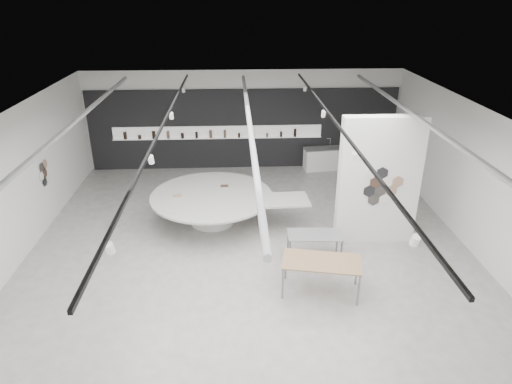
{
  "coord_description": "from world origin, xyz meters",
  "views": [
    {
      "loc": [
        -0.37,
        -10.13,
        6.59
      ],
      "look_at": [
        0.19,
        1.2,
        1.47
      ],
      "focal_mm": 32.0,
      "sensor_mm": 36.0,
      "label": 1
    }
  ],
  "objects_px": {
    "display_island": "(214,204)",
    "sample_table_wood": "(321,263)",
    "kitchen_counter": "(323,159)",
    "sample_table_stone": "(315,236)",
    "partition_column": "(379,181)"
  },
  "relations": [
    {
      "from": "display_island",
      "to": "sample_table_wood",
      "type": "xyz_separation_m",
      "value": [
        2.59,
        -3.6,
        0.17
      ]
    },
    {
      "from": "sample_table_wood",
      "to": "kitchen_counter",
      "type": "bearing_deg",
      "value": 79.01
    },
    {
      "from": "sample_table_stone",
      "to": "partition_column",
      "type": "bearing_deg",
      "value": 25.79
    },
    {
      "from": "sample_table_wood",
      "to": "sample_table_stone",
      "type": "xyz_separation_m",
      "value": [
        0.09,
        1.44,
        -0.12
      ]
    },
    {
      "from": "display_island",
      "to": "kitchen_counter",
      "type": "xyz_separation_m",
      "value": [
        4.11,
        4.25,
        -0.17
      ]
    },
    {
      "from": "partition_column",
      "to": "sample_table_stone",
      "type": "bearing_deg",
      "value": -154.21
    },
    {
      "from": "sample_table_wood",
      "to": "sample_table_stone",
      "type": "bearing_deg",
      "value": 86.47
    },
    {
      "from": "display_island",
      "to": "sample_table_stone",
      "type": "relative_size",
      "value": 3.34
    },
    {
      "from": "partition_column",
      "to": "sample_table_stone",
      "type": "distance_m",
      "value": 2.33
    },
    {
      "from": "partition_column",
      "to": "display_island",
      "type": "height_order",
      "value": "partition_column"
    },
    {
      "from": "sample_table_stone",
      "to": "kitchen_counter",
      "type": "bearing_deg",
      "value": 77.37
    },
    {
      "from": "partition_column",
      "to": "sample_table_wood",
      "type": "distance_m",
      "value": 3.19
    },
    {
      "from": "display_island",
      "to": "sample_table_stone",
      "type": "height_order",
      "value": "display_island"
    },
    {
      "from": "display_island",
      "to": "sample_table_wood",
      "type": "height_order",
      "value": "display_island"
    },
    {
      "from": "sample_table_wood",
      "to": "display_island",
      "type": "bearing_deg",
      "value": 125.69
    }
  ]
}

